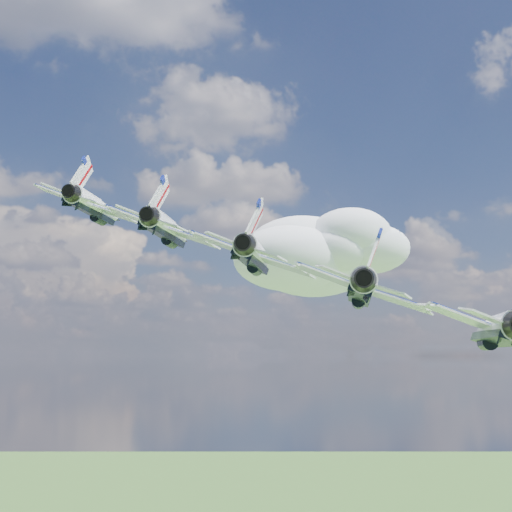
{
  "coord_description": "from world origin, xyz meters",
  "views": [
    {
      "loc": [
        -27.5,
        -55.81,
        133.23
      ],
      "look_at": [
        -14.96,
        6.21,
        142.12
      ],
      "focal_mm": 50.0,
      "sensor_mm": 36.0,
      "label": 1
    }
  ],
  "objects": [
    {
      "name": "cloud_far",
      "position": [
        43.4,
        199.39,
        171.52
      ],
      "size": [
        66.62,
        52.34,
        26.17
      ],
      "primitive_type": "ellipsoid",
      "color": "white"
    },
    {
      "name": "jet_0",
      "position": [
        -29.45,
        21.43,
        149.12
      ],
      "size": [
        16.4,
        18.99,
        8.2
      ],
      "primitive_type": null,
      "rotation": [
        0.0,
        0.35,
        -0.34
      ],
      "color": "white"
    },
    {
      "name": "jet_1",
      "position": [
        -22.2,
        13.82,
        145.62
      ],
      "size": [
        16.4,
        18.99,
        8.2
      ],
      "primitive_type": null,
      "rotation": [
        0.0,
        0.35,
        -0.34
      ],
      "color": "white"
    },
    {
      "name": "jet_2",
      "position": [
        -14.96,
        6.21,
        142.12
      ],
      "size": [
        16.4,
        18.99,
        8.2
      ],
      "primitive_type": null,
      "rotation": [
        0.0,
        0.35,
        -0.34
      ],
      "color": "white"
    },
    {
      "name": "jet_3",
      "position": [
        -7.71,
        -1.4,
        138.62
      ],
      "size": [
        16.4,
        18.99,
        8.2
      ],
      "primitive_type": null,
      "rotation": [
        0.0,
        0.35,
        -0.34
      ],
      "color": "white"
    },
    {
      "name": "jet_4",
      "position": [
        -0.47,
        -9.01,
        135.12
      ],
      "size": [
        16.4,
        18.99,
        8.2
      ],
      "primitive_type": null,
      "rotation": [
        0.0,
        0.35,
        -0.34
      ],
      "color": "white"
    }
  ]
}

